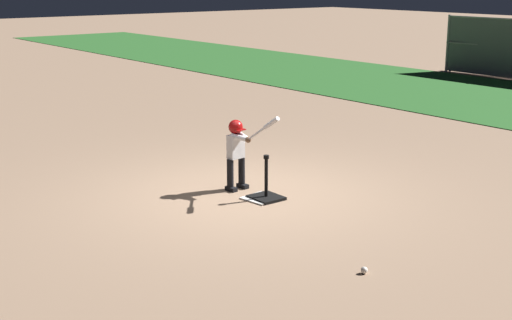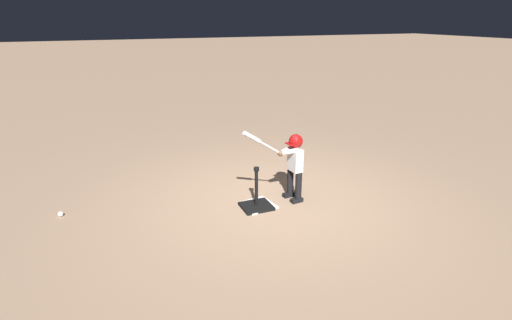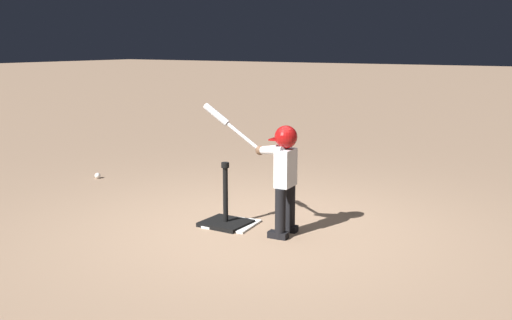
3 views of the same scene
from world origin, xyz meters
TOP-DOWN VIEW (x-y plane):
  - ground_plane at (0.00, 0.00)m, footprint 90.00×90.00m
  - home_plate at (0.29, 0.04)m, footprint 0.50×0.50m
  - batting_tee at (0.33, 0.08)m, footprint 0.43×0.39m
  - batter_child at (-0.26, 0.04)m, footprint 0.95×0.33m
  - baseball at (2.93, -0.71)m, footprint 0.07×0.07m

SIDE VIEW (x-z plane):
  - ground_plane at x=0.00m, z-range 0.00..0.00m
  - home_plate at x=0.29m, z-range 0.00..0.02m
  - baseball at x=2.93m, z-range 0.00..0.07m
  - batting_tee at x=0.33m, z-range -0.23..0.39m
  - batter_child at x=-0.26m, z-range 0.06..1.24m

